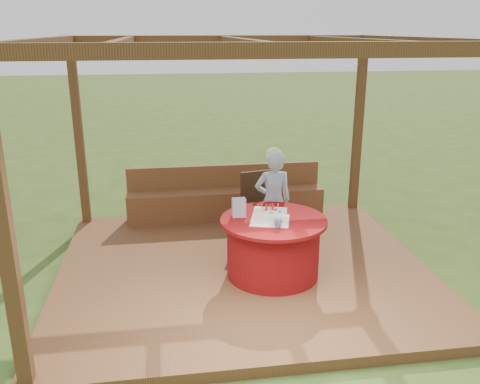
% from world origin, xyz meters
% --- Properties ---
extents(ground, '(60.00, 60.00, 0.00)m').
position_xyz_m(ground, '(0.00, 0.00, 0.00)').
color(ground, '#334C19').
rests_on(ground, ground).
extents(deck, '(4.50, 4.00, 0.12)m').
position_xyz_m(deck, '(0.00, 0.00, 0.06)').
color(deck, brown).
rests_on(deck, ground).
extents(pergola, '(4.50, 4.00, 2.72)m').
position_xyz_m(pergola, '(0.00, 0.00, 2.41)').
color(pergola, brown).
rests_on(pergola, deck).
extents(bench, '(3.00, 0.42, 0.80)m').
position_xyz_m(bench, '(0.00, 1.72, 0.38)').
color(bench, brown).
rests_on(bench, deck).
extents(table, '(1.24, 1.24, 0.71)m').
position_xyz_m(table, '(0.31, -0.29, 0.48)').
color(table, maroon).
rests_on(table, deck).
extents(chair, '(0.54, 0.54, 0.91)m').
position_xyz_m(chair, '(0.38, 0.93, 0.64)').
color(chair, '#352011').
rests_on(chair, deck).
extents(elderly_woman, '(0.50, 0.34, 1.38)m').
position_xyz_m(elderly_woman, '(0.47, 0.46, 0.81)').
color(elderly_woman, '#8CADD0').
rests_on(elderly_woman, deck).
extents(birthday_cake, '(0.53, 0.53, 0.19)m').
position_xyz_m(birthday_cake, '(0.26, -0.34, 0.89)').
color(birthday_cake, white).
rests_on(birthday_cake, table).
extents(gift_bag, '(0.16, 0.10, 0.22)m').
position_xyz_m(gift_bag, '(-0.07, -0.15, 0.94)').
color(gift_bag, '#D389B6').
rests_on(gift_bag, table).
extents(drinking_glass, '(0.10, 0.10, 0.09)m').
position_xyz_m(drinking_glass, '(0.30, -0.58, 0.88)').
color(drinking_glass, white).
rests_on(drinking_glass, table).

